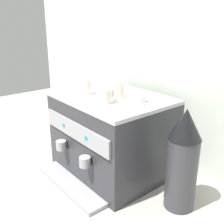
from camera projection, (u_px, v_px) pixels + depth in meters
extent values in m
plane|color=#9E998E|center=(112.00, 169.00, 1.61)|extent=(4.00, 4.00, 0.00)
cube|color=silver|center=(156.00, 74.00, 1.64)|extent=(2.80, 0.03, 1.05)
cube|color=#2D2D33|center=(112.00, 136.00, 1.54)|extent=(0.61, 0.47, 0.43)
cube|color=#B7B7BC|center=(112.00, 98.00, 1.46)|extent=(0.61, 0.47, 0.02)
cube|color=#939399|center=(75.00, 131.00, 1.36)|extent=(0.56, 0.01, 0.09)
cylinder|color=#1E7AB7|center=(64.00, 125.00, 1.44)|extent=(0.02, 0.01, 0.02)
cylinder|color=#1E7AB7|center=(86.00, 138.00, 1.28)|extent=(0.02, 0.01, 0.02)
cube|color=#939399|center=(71.00, 184.00, 1.44)|extent=(0.52, 0.12, 0.02)
cylinder|color=#939399|center=(61.00, 145.00, 1.47)|extent=(0.06, 0.06, 0.05)
cylinder|color=#939399|center=(85.00, 162.00, 1.30)|extent=(0.06, 0.06, 0.05)
cylinder|color=beige|center=(86.00, 87.00, 1.49)|extent=(0.07, 0.07, 0.08)
torus|color=beige|center=(81.00, 86.00, 1.52)|extent=(0.06, 0.01, 0.06)
cylinder|color=beige|center=(117.00, 90.00, 1.44)|extent=(0.08, 0.08, 0.08)
torus|color=beige|center=(120.00, 87.00, 1.49)|extent=(0.04, 0.06, 0.06)
cylinder|color=beige|center=(105.00, 96.00, 1.33)|extent=(0.08, 0.08, 0.07)
torus|color=beige|center=(111.00, 94.00, 1.37)|extent=(0.03, 0.06, 0.05)
cylinder|color=beige|center=(112.00, 87.00, 1.57)|extent=(0.09, 0.09, 0.04)
cylinder|color=beige|center=(112.00, 90.00, 1.57)|extent=(0.05, 0.05, 0.01)
cylinder|color=beige|center=(137.00, 98.00, 1.36)|extent=(0.11, 0.11, 0.03)
cylinder|color=beige|center=(136.00, 101.00, 1.37)|extent=(0.06, 0.06, 0.01)
cylinder|color=#333338|center=(181.00, 173.00, 1.24)|extent=(0.14, 0.14, 0.35)
cone|color=black|center=(186.00, 124.00, 1.16)|extent=(0.15, 0.15, 0.14)
cylinder|color=#B7B7BC|center=(75.00, 133.00, 1.91)|extent=(0.09, 0.09, 0.16)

